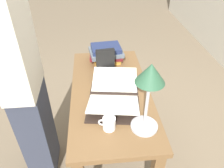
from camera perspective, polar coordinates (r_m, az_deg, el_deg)
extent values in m
plane|color=#70604C|center=(2.12, -0.32, -18.07)|extent=(12.00, 12.00, 0.00)
cube|color=brown|center=(1.57, -0.41, -2.07)|extent=(1.14, 0.55, 0.03)
cube|color=brown|center=(2.22, -7.47, -1.82)|extent=(0.06, 0.06, 0.73)
cube|color=brown|center=(2.24, 4.22, -1.13)|extent=(0.06, 0.06, 0.73)
cube|color=black|center=(1.51, 0.53, -2.67)|extent=(0.07, 0.33, 0.02)
cube|color=black|center=(1.62, 0.72, 0.34)|extent=(0.31, 0.37, 0.01)
cube|color=black|center=(1.40, 0.30, -6.54)|extent=(0.31, 0.37, 0.01)
cube|color=white|center=(1.60, 0.71, 1.03)|extent=(0.29, 0.35, 0.07)
cube|color=white|center=(1.39, 0.32, -5.27)|extent=(0.29, 0.35, 0.07)
cube|color=#BC8933|center=(1.88, -1.54, 6.48)|extent=(0.21, 0.24, 0.04)
cube|color=maroon|center=(1.86, -1.56, 7.44)|extent=(0.18, 0.28, 0.03)
cube|color=slate|center=(1.85, -1.57, 8.32)|extent=(0.24, 0.29, 0.03)
cube|color=#1E284C|center=(1.83, -1.59, 9.33)|extent=(0.20, 0.25, 0.04)
cube|color=black|center=(1.69, -1.74, 5.87)|extent=(0.05, 0.14, 0.21)
cylinder|color=#ADADB2|center=(1.31, 8.38, -10.81)|extent=(0.16, 0.16, 0.02)
cylinder|color=#ADADB2|center=(1.20, 9.05, -5.52)|extent=(0.02, 0.02, 0.31)
cone|color=#285138|center=(1.07, 10.10, 2.79)|extent=(0.15, 0.15, 0.11)
cylinder|color=white|center=(1.27, -0.75, -10.22)|extent=(0.07, 0.07, 0.08)
torus|color=white|center=(1.27, -2.67, -10.02)|extent=(0.02, 0.05, 0.05)
cube|color=#2D3342|center=(1.84, -18.83, -11.56)|extent=(0.31, 0.20, 0.83)
cube|color=beige|center=(1.40, -24.93, 10.10)|extent=(0.36, 0.20, 0.70)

